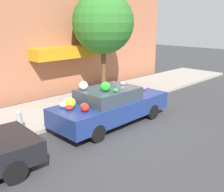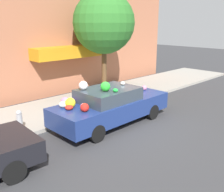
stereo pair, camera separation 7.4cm
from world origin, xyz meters
The scene contains 6 objects.
ground_plane centered at (0.00, 0.00, 0.00)m, with size 60.00×60.00×0.00m, color #38383A.
sidewalk_curb centered at (0.00, 2.70, 0.07)m, with size 24.00×3.20×0.13m.
building_facade centered at (0.07, 4.92, 3.00)m, with size 18.00×1.20×6.09m.
street_tree centered at (2.41, 3.13, 3.54)m, with size 2.94×2.94×4.90m.
fire_hydrant centered at (-2.84, 1.54, 0.48)m, with size 0.20×0.20×0.70m.
art_car centered at (-0.07, 0.11, 0.71)m, with size 4.59×1.75×1.68m.
Camera 2 is at (-6.28, -6.33, 3.59)m, focal length 42.00 mm.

